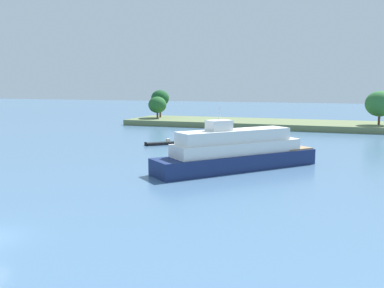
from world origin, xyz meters
TOP-DOWN VIEW (x-y plane):
  - treeline_island at (21.87, 73.79)m, footprint 97.56×15.61m
  - small_motorboat at (-5.57, 40.48)m, footprint 5.23×4.91m
  - white_riverboat at (9.25, 25.61)m, footprint 15.50×17.11m

SIDE VIEW (x-z plane):
  - small_motorboat at x=-5.57m, z-range -0.23..0.67m
  - treeline_island at x=21.87m, z-range -2.35..5.53m
  - white_riverboat at x=9.25m, z-range -1.53..5.30m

